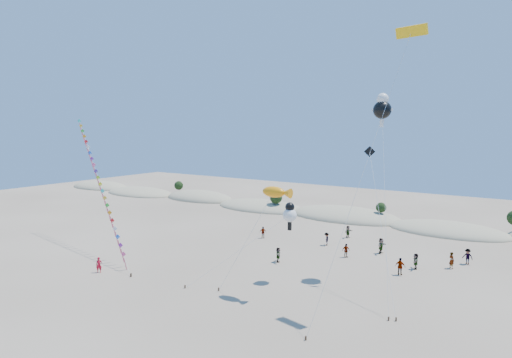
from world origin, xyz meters
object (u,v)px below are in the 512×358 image
object	(u,v)px
fish_kite	(277,192)
flyer_foreground	(99,265)
kite_train	(99,179)
parafoil_kite	(410,36)

from	to	relation	value
fish_kite	flyer_foreground	distance (m)	20.46
flyer_foreground	fish_kite	bearing A→B (deg)	-27.81
fish_kite	flyer_foreground	size ratio (longest dim) A/B	6.09
kite_train	flyer_foreground	xyz separation A→B (m)	(7.81, -6.11, -7.64)
parafoil_kite	flyer_foreground	xyz separation A→B (m)	(-27.90, -8.06, -20.81)
fish_kite	parafoil_kite	xyz separation A→B (m)	(9.90, 3.04, 12.47)
kite_train	fish_kite	world-z (taller)	kite_train
kite_train	fish_kite	distance (m)	25.84
kite_train	fish_kite	bearing A→B (deg)	-2.41
kite_train	flyer_foreground	size ratio (longest dim) A/B	13.69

